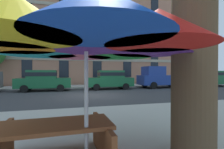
{
  "coord_description": "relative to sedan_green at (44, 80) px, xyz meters",
  "views": [
    {
      "loc": [
        -1.6,
        -11.44,
        1.57
      ],
      "look_at": [
        2.37,
        3.2,
        1.4
      ],
      "focal_mm": 26.42,
      "sensor_mm": 36.0,
      "label": 1
    }
  ],
  "objects": [
    {
      "name": "ground_plane",
      "position": [
        3.58,
        -3.7,
        -0.95
      ],
      "size": [
        120.0,
        120.0,
        0.0
      ],
      "primitive_type": "plane",
      "color": "#38383A"
    },
    {
      "name": "sidewalk_far",
      "position": [
        3.58,
        3.1,
        -0.89
      ],
      "size": [
        56.0,
        3.6,
        0.12
      ],
      "primitive_type": "cube",
      "color": "#B2ADA3",
      "rests_on": "ground"
    },
    {
      "name": "apartment_building",
      "position": [
        3.58,
        11.29,
        8.65
      ],
      "size": [
        40.06,
        12.08,
        19.2
      ],
      "color": "#A87056",
      "rests_on": "ground"
    },
    {
      "name": "sedan_green",
      "position": [
        0.0,
        0.0,
        0.0
      ],
      "size": [
        4.4,
        1.98,
        1.78
      ],
      "color": "#195933",
      "rests_on": "ground"
    },
    {
      "name": "sedan_green_midblock",
      "position": [
        5.86,
        0.0,
        0.0
      ],
      "size": [
        4.4,
        1.98,
        1.78
      ],
      "color": "#195933",
      "rests_on": "ground"
    },
    {
      "name": "pickup_blue",
      "position": [
        11.32,
        0.0,
        0.08
      ],
      "size": [
        5.1,
        2.12,
        2.2
      ],
      "color": "navy",
      "rests_on": "ground"
    },
    {
      "name": "sedan_green_downstreet",
      "position": [
        18.06,
        0.0,
        0.0
      ],
      "size": [
        4.4,
        1.98,
        1.78
      ],
      "color": "#195933",
      "rests_on": "ground"
    },
    {
      "name": "patio_umbrella",
      "position": [
        2.25,
        -12.7,
        1.16
      ],
      "size": [
        3.38,
        3.38,
        2.39
      ],
      "color": "silver",
      "rests_on": "ground"
    },
    {
      "name": "picnic_table",
      "position": [
        1.78,
        -12.4,
        -0.46
      ],
      "size": [
        1.84,
        1.56,
        0.77
      ],
      "color": "brown",
      "rests_on": "ground"
    }
  ]
}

